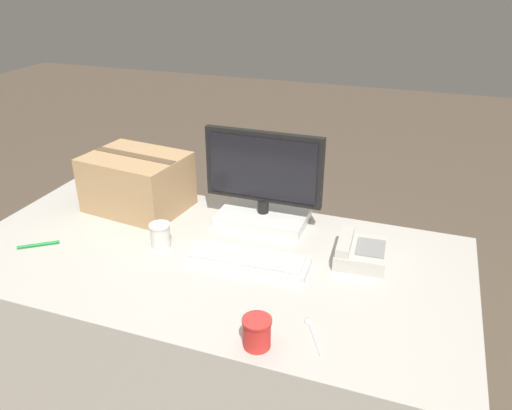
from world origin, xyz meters
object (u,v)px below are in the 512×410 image
at_px(monitor, 263,190).
at_px(pen_marker, 38,245).
at_px(keyboard, 248,260).
at_px(paper_cup_left, 161,235).
at_px(paper_cup_right, 257,333).
at_px(cardboard_box, 137,182).
at_px(desk_phone, 359,252).
at_px(spoon, 311,329).

bearing_deg(monitor, pen_marker, -147.57).
bearing_deg(keyboard, pen_marker, -171.23).
bearing_deg(paper_cup_left, monitor, 46.10).
xyz_separation_m(paper_cup_right, cardboard_box, (-0.75, 0.63, 0.07)).
distance_m(monitor, keyboard, 0.33).
height_order(monitor, pen_marker, monitor).
bearing_deg(desk_phone, cardboard_box, 170.49).
relative_size(desk_phone, paper_cup_left, 2.30).
height_order(monitor, paper_cup_left, monitor).
distance_m(spoon, pen_marker, 1.06).
xyz_separation_m(desk_phone, cardboard_box, (-0.94, 0.10, 0.09)).
bearing_deg(spoon, pen_marker, 56.36).
height_order(keyboard, paper_cup_left, paper_cup_left).
distance_m(monitor, pen_marker, 0.86).
distance_m(paper_cup_left, cardboard_box, 0.36).
bearing_deg(pen_marker, desk_phone, 158.61).
xyz_separation_m(keyboard, paper_cup_right, (0.17, -0.38, 0.03)).
height_order(monitor, cardboard_box, monitor).
bearing_deg(cardboard_box, monitor, 5.17).
xyz_separation_m(desk_phone, paper_cup_right, (-0.19, -0.53, 0.01)).
xyz_separation_m(spoon, pen_marker, (-1.06, 0.11, 0.00)).
xyz_separation_m(paper_cup_right, spoon, (0.12, 0.11, -0.04)).
height_order(paper_cup_left, pen_marker, paper_cup_left).
height_order(keyboard, desk_phone, desk_phone).
relative_size(monitor, cardboard_box, 1.10).
distance_m(desk_phone, spoon, 0.42).
height_order(desk_phone, paper_cup_left, paper_cup_left).
distance_m(spoon, cardboard_box, 1.03).
distance_m(paper_cup_right, spoon, 0.17).
bearing_deg(cardboard_box, desk_phone, -6.13).
bearing_deg(monitor, paper_cup_left, -133.90).
height_order(spoon, pen_marker, pen_marker).
distance_m(desk_phone, cardboard_box, 0.95).
height_order(paper_cup_right, pen_marker, paper_cup_right).
bearing_deg(keyboard, desk_phone, 20.45).
bearing_deg(monitor, spoon, -59.04).
distance_m(keyboard, pen_marker, 0.78).
xyz_separation_m(desk_phone, spoon, (-0.07, -0.42, -0.03)).
bearing_deg(pen_marker, paper_cup_right, 129.81).
distance_m(paper_cup_right, cardboard_box, 0.98).
relative_size(paper_cup_right, spoon, 0.59).
height_order(cardboard_box, pen_marker, cardboard_box).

